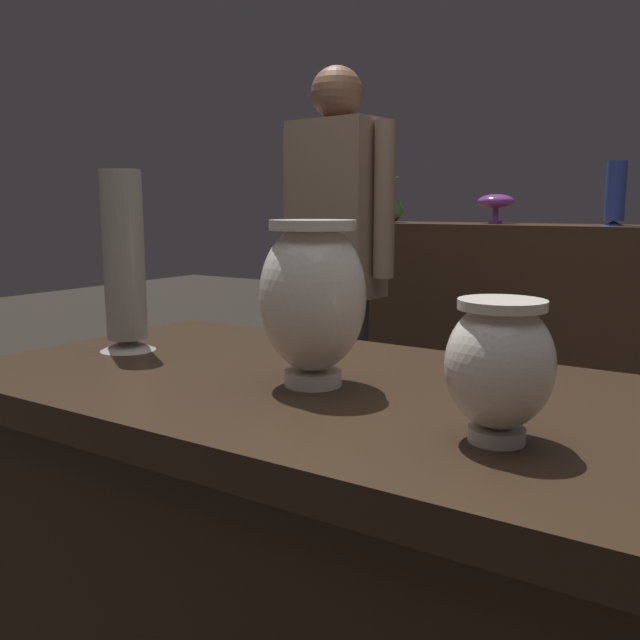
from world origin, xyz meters
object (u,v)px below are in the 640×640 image
Objects in this scene: shelf_vase_far_left at (392,208)px; visitor_near_left at (336,256)px; vase_centerpiece at (313,297)px; vase_left_accent at (500,364)px; shelf_vase_left at (496,202)px; vase_tall_behind at (124,266)px; shelf_vase_center at (615,194)px.

visitor_near_left is (0.33, -1.04, -0.16)m from shelf_vase_far_left.
vase_centerpiece reaches higher than vase_left_accent.
shelf_vase_far_left reaches higher than shelf_vase_left.
vase_tall_behind is at bearing -75.05° from shelf_vase_far_left.
visitor_near_left reaches higher than shelf_vase_center.
visitor_near_left is (-0.19, -1.07, -0.19)m from shelf_vase_left.
vase_left_accent is at bearing -16.34° from vase_centerpiece.
visitor_near_left is at bearing 102.77° from vase_tall_behind.
vase_tall_behind is (-0.44, 0.02, 0.02)m from vase_centerpiece.
shelf_vase_far_left is (-1.35, 2.33, 0.17)m from vase_left_accent.
shelf_vase_center reaches higher than shelf_vase_left.
vase_tall_behind is at bearing 108.71° from visitor_near_left.
vase_centerpiece is 0.74× the size of vase_tall_behind.
shelf_vase_center is (0.01, 2.22, 0.18)m from vase_centerpiece.
visitor_near_left is at bearing 128.56° from vase_left_accent.
vase_centerpiece is 2.33m from shelf_vase_left.
vase_centerpiece is at bearing 126.51° from visitor_near_left.
shelf_vase_left is at bearing 91.83° from vase_tall_behind.
shelf_vase_left is at bearing -94.33° from visitor_near_left.
shelf_vase_left is 1.11m from visitor_near_left.
visitor_near_left reaches higher than vase_tall_behind.
vase_centerpiece is 1.13× the size of shelf_vase_far_left.
shelf_vase_far_left is (-1.04, 0.01, -0.06)m from shelf_vase_center.
shelf_vase_center is 1.18× the size of shelf_vase_far_left.
visitor_near_left is (-1.03, 1.29, 0.01)m from vase_left_accent.
vase_centerpiece is 1.50× the size of shelf_vase_left.
vase_tall_behind reaches higher than vase_left_accent.
shelf_vase_far_left reaches higher than vase_tall_behind.
vase_tall_behind is 2.01× the size of shelf_vase_left.
shelf_vase_center is 0.17× the size of visitor_near_left.
shelf_vase_far_left is at bearing 179.31° from shelf_vase_center.
shelf_vase_far_left reaches higher than vase_left_accent.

